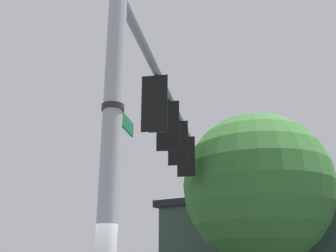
{
  "coord_description": "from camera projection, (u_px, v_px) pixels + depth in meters",
  "views": [
    {
      "loc": [
        1.66,
        -4.93,
        1.96
      ],
      "look_at": [
        0.07,
        3.88,
        5.15
      ],
      "focal_mm": 43.37,
      "sensor_mm": 36.0,
      "label": 1
    }
  ],
  "objects": [
    {
      "name": "mast_arm",
      "position": [
        169.0,
        96.0,
        9.84
      ],
      "size": [
        0.33,
        7.91,
        0.19
      ],
      "primitive_type": "cylinder",
      "rotation": [
        0.0,
        1.57,
        1.55
      ],
      "color": "#ADB2B7"
    },
    {
      "name": "signal_pole",
      "position": [
        111.0,
        153.0,
        5.34
      ],
      "size": [
        0.27,
        0.27,
        6.83
      ],
      "primitive_type": "cylinder",
      "color": "#ADB2B7",
      "rests_on": "ground"
    },
    {
      "name": "traffic_light_arm_end",
      "position": [
        187.0,
        158.0,
        12.23
      ],
      "size": [
        0.54,
        0.49,
        1.31
      ],
      "color": "black"
    },
    {
      "name": "traffic_light_nearest_pole",
      "position": [
        156.0,
        106.0,
        8.38
      ],
      "size": [
        0.54,
        0.49,
        1.31
      ],
      "color": "black"
    },
    {
      "name": "tree_by_storefront",
      "position": [
        258.0,
        187.0,
        13.42
      ],
      "size": [
        4.96,
        4.96,
        7.04
      ],
      "color": "#4C3823",
      "rests_on": "ground"
    },
    {
      "name": "street_name_sign",
      "position": [
        118.0,
        114.0,
        5.78
      ],
      "size": [
        0.31,
        1.13,
        0.22
      ],
      "color": "#147238"
    },
    {
      "name": "traffic_light_mid_outer",
      "position": [
        179.0,
        145.0,
        10.94
      ],
      "size": [
        0.54,
        0.49,
        1.31
      ],
      "color": "black"
    },
    {
      "name": "traffic_light_mid_inner",
      "position": [
        169.0,
        128.0,
        9.66
      ],
      "size": [
        0.54,
        0.49,
        1.31
      ],
      "color": "black"
    }
  ]
}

